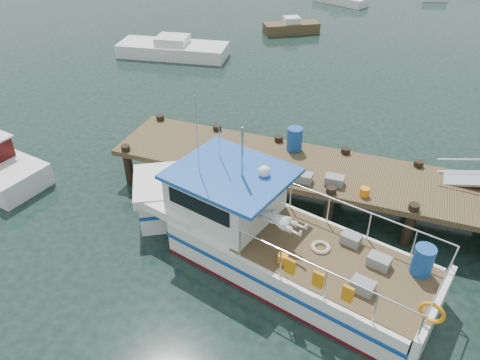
% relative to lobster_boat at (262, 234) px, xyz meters
% --- Properties ---
extents(ground_plane, '(160.00, 160.00, 0.00)m').
position_rel_lobster_boat_xyz_m(ground_plane, '(-0.39, 3.40, -0.92)').
color(ground_plane, black).
extents(lobster_boat, '(10.44, 5.22, 5.05)m').
position_rel_lobster_boat_xyz_m(lobster_boat, '(0.00, 0.00, 0.00)').
color(lobster_boat, silver).
rests_on(lobster_boat, ground).
extents(moored_rowboat, '(3.96, 3.19, 1.12)m').
position_rel_lobster_boat_xyz_m(moored_rowboat, '(-5.18, 22.40, -0.50)').
color(moored_rowboat, '#4D3B24').
rests_on(moored_rowboat, ground).
extents(moored_a, '(6.99, 3.30, 1.24)m').
position_rel_lobster_boat_xyz_m(moored_a, '(-10.81, 15.20, -0.46)').
color(moored_a, silver).
rests_on(moored_a, ground).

